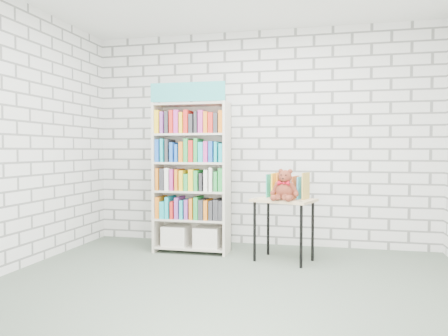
# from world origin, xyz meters

# --- Properties ---
(ground) EXTENTS (4.50, 4.50, 0.00)m
(ground) POSITION_xyz_m (0.00, 0.00, 0.00)
(ground) COLOR #4D5A4C
(ground) RESTS_ON ground
(room_shell) EXTENTS (4.52, 4.02, 2.81)m
(room_shell) POSITION_xyz_m (0.00, 0.00, 1.78)
(room_shell) COLOR silver
(room_shell) RESTS_ON ground
(bookshelf) EXTENTS (0.90, 0.35, 2.03)m
(bookshelf) POSITION_xyz_m (-0.73, 1.36, 0.93)
(bookshelf) COLOR beige
(bookshelf) RESTS_ON ground
(display_table) EXTENTS (0.76, 0.63, 0.70)m
(display_table) POSITION_xyz_m (0.40, 1.16, 0.60)
(display_table) COLOR tan
(display_table) RESTS_ON ground
(table_books) EXTENTS (0.49, 0.33, 0.27)m
(table_books) POSITION_xyz_m (0.44, 1.26, 0.83)
(table_books) COLOR teal
(table_books) RESTS_ON display_table
(teddy_bear) EXTENTS (0.31, 0.30, 0.34)m
(teddy_bear) POSITION_xyz_m (0.42, 1.05, 0.83)
(teddy_bear) COLOR maroon
(teddy_bear) RESTS_ON display_table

